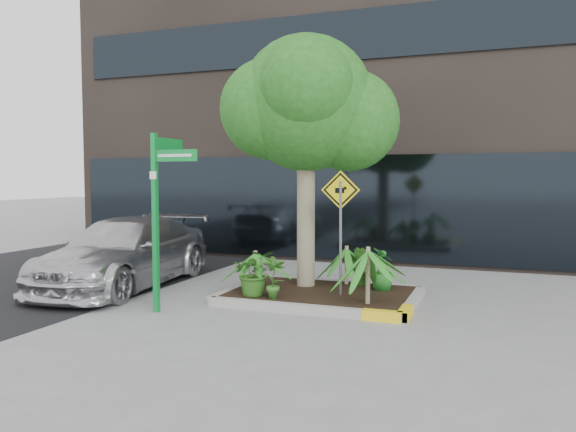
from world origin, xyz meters
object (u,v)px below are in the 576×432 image
(tree, at_px, (306,104))
(cattle_sign, at_px, (341,211))
(street_sign_post, at_px, (160,202))
(parked_car, at_px, (125,252))

(tree, bearing_deg, cattle_sign, -38.98)
(street_sign_post, bearing_deg, tree, 54.03)
(tree, xyz_separation_m, parked_car, (-3.57, -0.63, -2.82))
(tree, xyz_separation_m, street_sign_post, (-1.71, -2.19, -1.73))
(parked_car, height_order, cattle_sign, cattle_sign)
(tree, relative_size, parked_car, 1.03)
(parked_car, relative_size, street_sign_post, 1.63)
(parked_car, height_order, street_sign_post, street_sign_post)
(tree, distance_m, parked_car, 4.60)
(tree, relative_size, cattle_sign, 2.26)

